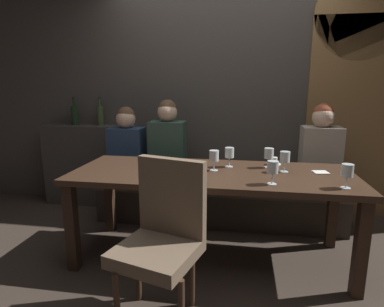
{
  "coord_description": "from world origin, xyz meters",
  "views": [
    {
      "loc": [
        0.23,
        -2.42,
        1.41
      ],
      "look_at": [
        -0.19,
        0.18,
        0.84
      ],
      "focal_mm": 29.7,
      "sensor_mm": 36.0,
      "label": 1
    }
  ],
  "objects_px": {
    "diner_bearded": "(168,142)",
    "dessert_plate": "(173,166)",
    "diner_redhead": "(127,144)",
    "diner_far_end": "(321,148)",
    "wine_glass_far_left": "(269,154)",
    "espresso_cup": "(274,162)",
    "banquette_bench": "(218,201)",
    "wine_glass_far_right": "(273,168)",
    "wine_bottle_dark_red": "(75,115)",
    "chair_near_side": "(163,231)",
    "wine_glass_center_front": "(214,156)",
    "wine_bottle_pale_label": "(100,115)",
    "wine_glass_center_back": "(347,171)",
    "dining_table": "(212,182)",
    "wine_glass_end_right": "(285,157)",
    "fork_on_table": "(157,167)",
    "wine_glass_end_left": "(229,154)"
  },
  "relations": [
    {
      "from": "diner_bearded",
      "to": "dessert_plate",
      "type": "height_order",
      "value": "diner_bearded"
    },
    {
      "from": "diner_redhead",
      "to": "diner_far_end",
      "type": "xyz_separation_m",
      "value": [
        1.94,
        -0.02,
        0.03
      ]
    },
    {
      "from": "wine_glass_far_left",
      "to": "espresso_cup",
      "type": "distance_m",
      "value": 0.15
    },
    {
      "from": "banquette_bench",
      "to": "dessert_plate",
      "type": "distance_m",
      "value": 0.89
    },
    {
      "from": "wine_glass_far_right",
      "to": "wine_bottle_dark_red",
      "type": "bearing_deg",
      "value": 148.91
    },
    {
      "from": "banquette_bench",
      "to": "diner_redhead",
      "type": "bearing_deg",
      "value": 179.33
    },
    {
      "from": "chair_near_side",
      "to": "diner_bearded",
      "type": "relative_size",
      "value": 1.2
    },
    {
      "from": "diner_redhead",
      "to": "wine_bottle_dark_red",
      "type": "relative_size",
      "value": 2.28
    },
    {
      "from": "wine_glass_far_right",
      "to": "wine_glass_far_left",
      "type": "xyz_separation_m",
      "value": [
        0.01,
        0.46,
        0.0
      ]
    },
    {
      "from": "diner_redhead",
      "to": "wine_glass_center_front",
      "type": "xyz_separation_m",
      "value": [
        0.98,
        -0.68,
        0.06
      ]
    },
    {
      "from": "wine_bottle_pale_label",
      "to": "wine_glass_far_left",
      "type": "distance_m",
      "value": 2.06
    },
    {
      "from": "wine_glass_far_right",
      "to": "espresso_cup",
      "type": "xyz_separation_m",
      "value": [
        0.06,
        0.57,
        -0.09
      ]
    },
    {
      "from": "wine_bottle_dark_red",
      "to": "wine_bottle_pale_label",
      "type": "xyz_separation_m",
      "value": [
        0.31,
        0.02,
        0.0
      ]
    },
    {
      "from": "diner_redhead",
      "to": "wine_glass_center_back",
      "type": "distance_m",
      "value": 2.13
    },
    {
      "from": "dining_table",
      "to": "wine_bottle_dark_red",
      "type": "height_order",
      "value": "wine_bottle_dark_red"
    },
    {
      "from": "wine_glass_center_front",
      "to": "wine_glass_far_left",
      "type": "height_order",
      "value": "same"
    },
    {
      "from": "banquette_bench",
      "to": "wine_glass_far_right",
      "type": "bearing_deg",
      "value": -65.29
    },
    {
      "from": "dining_table",
      "to": "wine_glass_far_right",
      "type": "relative_size",
      "value": 13.41
    },
    {
      "from": "wine_glass_end_right",
      "to": "dessert_plate",
      "type": "xyz_separation_m",
      "value": [
        -0.89,
        -0.02,
        -0.1
      ]
    },
    {
      "from": "diner_bearded",
      "to": "wine_glass_center_back",
      "type": "relative_size",
      "value": 4.99
    },
    {
      "from": "dessert_plate",
      "to": "wine_bottle_pale_label",
      "type": "bearing_deg",
      "value": 137.33
    },
    {
      "from": "diner_far_end",
      "to": "wine_glass_center_front",
      "type": "relative_size",
      "value": 4.85
    },
    {
      "from": "chair_near_side",
      "to": "fork_on_table",
      "type": "xyz_separation_m",
      "value": [
        -0.25,
        0.79,
        0.18
      ]
    },
    {
      "from": "diner_bearded",
      "to": "wine_bottle_dark_red",
      "type": "relative_size",
      "value": 2.51
    },
    {
      "from": "wine_glass_center_front",
      "to": "wine_glass_end_left",
      "type": "distance_m",
      "value": 0.18
    },
    {
      "from": "wine_glass_far_right",
      "to": "wine_bottle_pale_label",
      "type": "bearing_deg",
      "value": 144.51
    },
    {
      "from": "diner_redhead",
      "to": "wine_bottle_pale_label",
      "type": "bearing_deg",
      "value": 141.77
    },
    {
      "from": "wine_glass_center_back",
      "to": "chair_near_side",
      "type": "bearing_deg",
      "value": -158.38
    },
    {
      "from": "wine_glass_center_front",
      "to": "wine_glass_far_left",
      "type": "bearing_deg",
      "value": 20.6
    },
    {
      "from": "wine_glass_end_left",
      "to": "wine_glass_center_back",
      "type": "height_order",
      "value": "same"
    },
    {
      "from": "wine_bottle_pale_label",
      "to": "fork_on_table",
      "type": "distance_m",
      "value": 1.41
    },
    {
      "from": "wine_glass_center_back",
      "to": "dessert_plate",
      "type": "bearing_deg",
      "value": 165.12
    },
    {
      "from": "diner_redhead",
      "to": "wine_glass_far_left",
      "type": "bearing_deg",
      "value": -19.9
    },
    {
      "from": "banquette_bench",
      "to": "wine_glass_end_right",
      "type": "xyz_separation_m",
      "value": [
        0.56,
        -0.62,
        0.63
      ]
    },
    {
      "from": "wine_glass_end_right",
      "to": "espresso_cup",
      "type": "distance_m",
      "value": 0.26
    },
    {
      "from": "dining_table",
      "to": "wine_glass_far_right",
      "type": "xyz_separation_m",
      "value": [
        0.44,
        -0.26,
        0.2
      ]
    },
    {
      "from": "diner_redhead",
      "to": "wine_glass_far_right",
      "type": "height_order",
      "value": "diner_redhead"
    },
    {
      "from": "diner_far_end",
      "to": "dining_table",
      "type": "bearing_deg",
      "value": -144.33
    },
    {
      "from": "diner_redhead",
      "to": "diner_far_end",
      "type": "relative_size",
      "value": 0.94
    },
    {
      "from": "banquette_bench",
      "to": "wine_glass_center_back",
      "type": "height_order",
      "value": "wine_glass_center_back"
    },
    {
      "from": "wine_glass_far_left",
      "to": "espresso_cup",
      "type": "bearing_deg",
      "value": 64.81
    },
    {
      "from": "chair_near_side",
      "to": "wine_glass_far_right",
      "type": "distance_m",
      "value": 0.86
    },
    {
      "from": "wine_glass_far_left",
      "to": "dessert_plate",
      "type": "relative_size",
      "value": 0.86
    },
    {
      "from": "dining_table",
      "to": "fork_on_table",
      "type": "xyz_separation_m",
      "value": [
        -0.47,
        0.07,
        0.09
      ]
    },
    {
      "from": "diner_bearded",
      "to": "fork_on_table",
      "type": "relative_size",
      "value": 4.82
    },
    {
      "from": "dining_table",
      "to": "wine_glass_end_right",
      "type": "distance_m",
      "value": 0.61
    },
    {
      "from": "wine_bottle_pale_label",
      "to": "fork_on_table",
      "type": "relative_size",
      "value": 1.92
    },
    {
      "from": "wine_bottle_dark_red",
      "to": "diner_redhead",
      "type": "bearing_deg",
      "value": -23.79
    },
    {
      "from": "wine_bottle_dark_red",
      "to": "diner_far_end",
      "type": "bearing_deg",
      "value": -7.38
    },
    {
      "from": "wine_glass_far_right",
      "to": "espresso_cup",
      "type": "distance_m",
      "value": 0.58
    }
  ]
}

